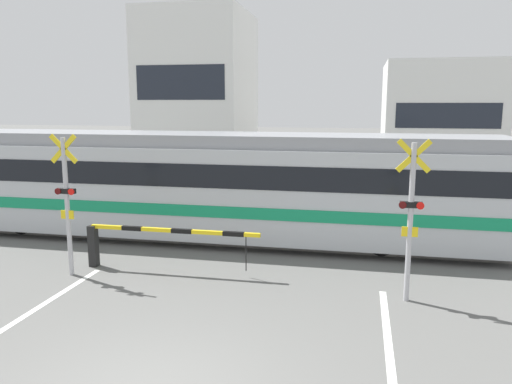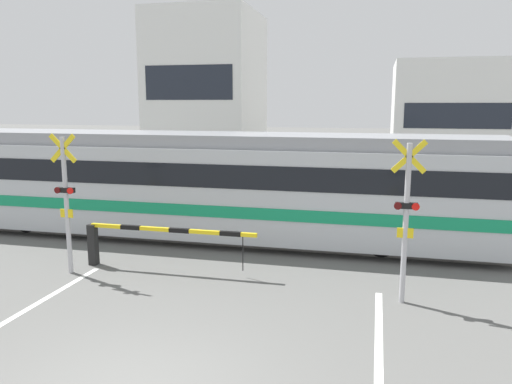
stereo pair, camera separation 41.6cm
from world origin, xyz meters
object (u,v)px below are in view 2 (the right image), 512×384
commuter_train (196,182)px  crossing_barrier_far (350,201)px  crossing_signal_left (66,198)px  crossing_barrier_near (137,237)px  pedestrian (323,178)px  crossing_signal_right (406,214)px

commuter_train → crossing_barrier_far: commuter_train is taller
crossing_signal_left → crossing_barrier_near: bearing=26.1°
crossing_signal_left → pedestrian: bearing=64.0°
crossing_signal_left → crossing_signal_right: size_ratio=1.00×
pedestrian → crossing_barrier_near: bearing=-110.5°
crossing_barrier_far → crossing_barrier_near: bearing=-129.2°
commuter_train → pedestrian: (3.14, 6.38, -0.69)m
crossing_signal_left → crossing_signal_right: bearing=0.0°
crossing_signal_left → pedestrian: 11.35m
crossing_barrier_far → crossing_signal_left: 9.17m
crossing_barrier_far → pedestrian: pedestrian is taller
commuter_train → crossing_barrier_near: 3.25m
commuter_train → pedestrian: bearing=63.8°
commuter_train → crossing_signal_left: (-1.81, -3.80, 0.15)m
crossing_barrier_far → crossing_signal_left: size_ratio=1.30×
crossing_barrier_far → pedestrian: 3.79m
commuter_train → crossing_signal_right: (5.86, -3.80, 0.15)m
commuter_train → crossing_signal_left: size_ratio=5.28×
crossing_barrier_far → crossing_signal_left: (-6.25, -6.63, 1.05)m
pedestrian → commuter_train: bearing=-116.2°
crossing_barrier_near → pedestrian: (3.54, 9.48, 0.21)m
crossing_barrier_far → crossing_signal_right: crossing_signal_right is taller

